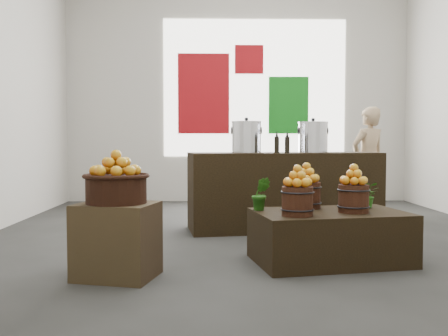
{
  "coord_description": "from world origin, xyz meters",
  "views": [
    {
      "loc": [
        -0.45,
        -5.35,
        1.05
      ],
      "look_at": [
        -0.33,
        -0.4,
        0.79
      ],
      "focal_mm": 40.0,
      "sensor_mm": 36.0,
      "label": 1
    }
  ],
  "objects_px": {
    "counter": "(284,191)",
    "stock_pot_left": "(246,138)",
    "stock_pot_center": "(313,138)",
    "crate": "(117,240)",
    "wicker_basket": "(116,190)",
    "shopper": "(368,161)",
    "display_table": "(330,237)"
  },
  "relations": [
    {
      "from": "counter",
      "to": "stock_pot_left",
      "type": "relative_size",
      "value": 6.47
    },
    {
      "from": "stock_pot_center",
      "to": "crate",
      "type": "bearing_deg",
      "value": -132.07
    },
    {
      "from": "crate",
      "to": "wicker_basket",
      "type": "distance_m",
      "value": 0.4
    },
    {
      "from": "crate",
      "to": "stock_pot_center",
      "type": "distance_m",
      "value": 3.03
    },
    {
      "from": "stock_pot_center",
      "to": "shopper",
      "type": "relative_size",
      "value": 0.22
    },
    {
      "from": "display_table",
      "to": "stock_pot_center",
      "type": "bearing_deg",
      "value": 73.36
    },
    {
      "from": "stock_pot_left",
      "to": "shopper",
      "type": "relative_size",
      "value": 0.22
    },
    {
      "from": "counter",
      "to": "shopper",
      "type": "height_order",
      "value": "shopper"
    },
    {
      "from": "counter",
      "to": "shopper",
      "type": "xyz_separation_m",
      "value": [
        1.39,
        1.16,
        0.32
      ]
    },
    {
      "from": "stock_pot_center",
      "to": "shopper",
      "type": "xyz_separation_m",
      "value": [
        1.03,
        1.11,
        -0.32
      ]
    },
    {
      "from": "wicker_basket",
      "to": "counter",
      "type": "xyz_separation_m",
      "value": [
        1.6,
        2.12,
        -0.22
      ]
    },
    {
      "from": "stock_pot_left",
      "to": "shopper",
      "type": "bearing_deg",
      "value": 33.71
    },
    {
      "from": "display_table",
      "to": "shopper",
      "type": "relative_size",
      "value": 0.83
    },
    {
      "from": "counter",
      "to": "stock_pot_center",
      "type": "xyz_separation_m",
      "value": [
        0.36,
        0.05,
        0.64
      ]
    },
    {
      "from": "stock_pot_left",
      "to": "stock_pot_center",
      "type": "relative_size",
      "value": 1.0
    },
    {
      "from": "wicker_basket",
      "to": "shopper",
      "type": "relative_size",
      "value": 0.3
    },
    {
      "from": "stock_pot_left",
      "to": "stock_pot_center",
      "type": "height_order",
      "value": "same"
    },
    {
      "from": "crate",
      "to": "stock_pot_center",
      "type": "xyz_separation_m",
      "value": [
        1.96,
        2.17,
        0.81
      ]
    },
    {
      "from": "stock_pot_center",
      "to": "display_table",
      "type": "bearing_deg",
      "value": -96.34
    },
    {
      "from": "display_table",
      "to": "stock_pot_left",
      "type": "height_order",
      "value": "stock_pot_left"
    },
    {
      "from": "counter",
      "to": "stock_pot_left",
      "type": "height_order",
      "value": "stock_pot_left"
    },
    {
      "from": "stock_pot_center",
      "to": "shopper",
      "type": "distance_m",
      "value": 1.55
    },
    {
      "from": "counter",
      "to": "crate",
      "type": "bearing_deg",
      "value": -135.24
    },
    {
      "from": "wicker_basket",
      "to": "stock_pot_center",
      "type": "distance_m",
      "value": 2.95
    },
    {
      "from": "wicker_basket",
      "to": "display_table",
      "type": "relative_size",
      "value": 0.36
    },
    {
      "from": "counter",
      "to": "wicker_basket",
      "type": "bearing_deg",
      "value": -135.24
    },
    {
      "from": "crate",
      "to": "display_table",
      "type": "xyz_separation_m",
      "value": [
        1.77,
        0.45,
        -0.07
      ]
    },
    {
      "from": "wicker_basket",
      "to": "shopper",
      "type": "xyz_separation_m",
      "value": [
        2.99,
        3.28,
        0.09
      ]
    },
    {
      "from": "counter",
      "to": "stock_pot_left",
      "type": "bearing_deg",
      "value": 180.0
    },
    {
      "from": "wicker_basket",
      "to": "counter",
      "type": "relative_size",
      "value": 0.21
    },
    {
      "from": "stock_pot_center",
      "to": "shopper",
      "type": "bearing_deg",
      "value": 47.24
    },
    {
      "from": "stock_pot_left",
      "to": "shopper",
      "type": "height_order",
      "value": "shopper"
    }
  ]
}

